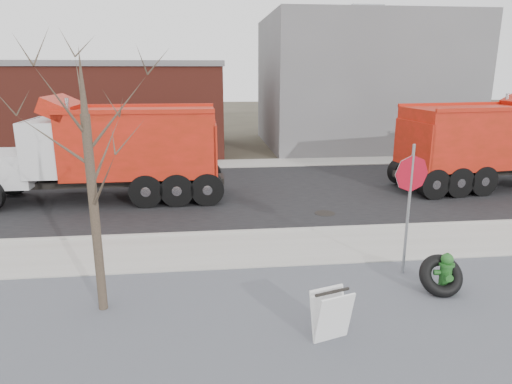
{
  "coord_description": "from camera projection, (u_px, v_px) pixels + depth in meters",
  "views": [
    {
      "loc": [
        -1.02,
        -11.35,
        4.79
      ],
      "look_at": [
        0.39,
        1.16,
        1.4
      ],
      "focal_mm": 32.0,
      "sensor_mm": 36.0,
      "label": 1
    }
  ],
  "objects": [
    {
      "name": "ground",
      "position": [
        246.0,
        254.0,
        12.25
      ],
      "size": [
        120.0,
        120.0,
        0.0
      ],
      "primitive_type": "plane",
      "color": "#383328",
      "rests_on": "ground"
    },
    {
      "name": "gravel_verge",
      "position": [
        263.0,
        323.0,
        8.88
      ],
      "size": [
        60.0,
        5.0,
        0.03
      ],
      "primitive_type": "cube",
      "color": "slate",
      "rests_on": "ground"
    },
    {
      "name": "sidewalk",
      "position": [
        246.0,
        249.0,
        12.48
      ],
      "size": [
        60.0,
        2.5,
        0.06
      ],
      "primitive_type": "cube",
      "color": "#9E9B93",
      "rests_on": "ground"
    },
    {
      "name": "curb",
      "position": [
        242.0,
        232.0,
        13.72
      ],
      "size": [
        60.0,
        0.15,
        0.11
      ],
      "primitive_type": "cube",
      "color": "#9E9B93",
      "rests_on": "ground"
    },
    {
      "name": "road",
      "position": [
        232.0,
        193.0,
        18.29
      ],
      "size": [
        60.0,
        9.4,
        0.02
      ],
      "primitive_type": "cube",
      "color": "black",
      "rests_on": "ground"
    },
    {
      "name": "far_sidewalk",
      "position": [
        225.0,
        164.0,
        23.75
      ],
      "size": [
        60.0,
        2.0,
        0.06
      ],
      "primitive_type": "cube",
      "color": "#9E9B93",
      "rests_on": "ground"
    },
    {
      "name": "building_grey",
      "position": [
        359.0,
        82.0,
        29.45
      ],
      "size": [
        12.0,
        10.0,
        8.0
      ],
      "color": "slate",
      "rests_on": "ground"
    },
    {
      "name": "building_brick",
      "position": [
        51.0,
        107.0,
        26.79
      ],
      "size": [
        20.2,
        8.2,
        5.3
      ],
      "color": "maroon",
      "rests_on": "ground"
    },
    {
      "name": "bare_tree",
      "position": [
        89.0,
        152.0,
        8.55
      ],
      "size": [
        3.2,
        3.2,
        5.2
      ],
      "color": "#382D23",
      "rests_on": "ground"
    },
    {
      "name": "fire_hydrant",
      "position": [
        446.0,
        275.0,
        10.02
      ],
      "size": [
        0.53,
        0.52,
        0.93
      ],
      "rotation": [
        0.0,
        0.0,
        -0.17
      ],
      "color": "#2A6928",
      "rests_on": "ground"
    },
    {
      "name": "truck_tire",
      "position": [
        441.0,
        276.0,
        9.98
      ],
      "size": [
        1.01,
        0.84,
        0.93
      ],
      "color": "black",
      "rests_on": "ground"
    },
    {
      "name": "stop_sign",
      "position": [
        410.0,
        189.0,
        10.5
      ],
      "size": [
        0.85,
        0.19,
        3.17
      ],
      "rotation": [
        0.0,
        0.0,
        -0.21
      ],
      "color": "gray",
      "rests_on": "ground"
    },
    {
      "name": "sandwich_board",
      "position": [
        331.0,
        315.0,
        8.2
      ],
      "size": [
        0.8,
        0.63,
        0.97
      ],
      "rotation": [
        0.0,
        0.0,
        0.3
      ],
      "color": "white",
      "rests_on": "ground"
    },
    {
      "name": "dump_truck_red_a",
      "position": [
        498.0,
        141.0,
        18.78
      ],
      "size": [
        9.56,
        3.65,
        3.79
      ],
      "rotation": [
        0.0,
        0.0,
        0.13
      ],
      "color": "black",
      "rests_on": "ground"
    },
    {
      "name": "dump_truck_red_b",
      "position": [
        108.0,
        149.0,
        16.8
      ],
      "size": [
        9.19,
        2.67,
        3.85
      ],
      "rotation": [
        0.0,
        0.0,
        3.14
      ],
      "color": "black",
      "rests_on": "ground"
    }
  ]
}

